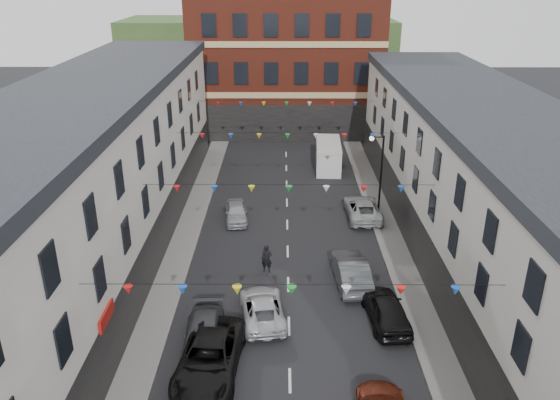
{
  "coord_description": "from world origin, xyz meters",
  "views": [
    {
      "loc": [
        -0.34,
        -23.11,
        16.82
      ],
      "look_at": [
        -0.5,
        7.73,
        3.72
      ],
      "focal_mm": 35.0,
      "sensor_mm": 36.0,
      "label": 1
    }
  ],
  "objects_px": {
    "street_lamp": "(378,164)",
    "car_right_d": "(386,310)",
    "white_van": "(328,155)",
    "pedestrian": "(267,259)",
    "car_right_e": "(351,270)",
    "car_left_d": "(204,334)",
    "moving_car": "(262,308)",
    "car_left_c": "(209,358)",
    "car_right_f": "(362,208)",
    "car_left_e": "(236,212)"
  },
  "relations": [
    {
      "from": "street_lamp",
      "to": "car_right_d",
      "type": "height_order",
      "value": "street_lamp"
    },
    {
      "from": "white_van",
      "to": "pedestrian",
      "type": "relative_size",
      "value": 3.18
    },
    {
      "from": "street_lamp",
      "to": "car_right_e",
      "type": "height_order",
      "value": "street_lamp"
    },
    {
      "from": "car_left_d",
      "to": "moving_car",
      "type": "distance_m",
      "value": 3.55
    },
    {
      "from": "car_right_e",
      "to": "pedestrian",
      "type": "distance_m",
      "value": 5.03
    },
    {
      "from": "car_left_c",
      "to": "white_van",
      "type": "xyz_separation_m",
      "value": [
        7.4,
        27.47,
        0.43
      ]
    },
    {
      "from": "car_right_d",
      "to": "car_right_f",
      "type": "bearing_deg",
      "value": -97.0
    },
    {
      "from": "car_right_f",
      "to": "car_left_c",
      "type": "bearing_deg",
      "value": 59.8
    },
    {
      "from": "car_left_e",
      "to": "car_left_c",
      "type": "bearing_deg",
      "value": -96.36
    },
    {
      "from": "car_left_e",
      "to": "car_right_f",
      "type": "distance_m",
      "value": 9.19
    },
    {
      "from": "car_left_e",
      "to": "car_right_e",
      "type": "height_order",
      "value": "car_right_e"
    },
    {
      "from": "car_right_e",
      "to": "car_right_f",
      "type": "relative_size",
      "value": 0.96
    },
    {
      "from": "moving_car",
      "to": "street_lamp",
      "type": "bearing_deg",
      "value": -128.67
    },
    {
      "from": "moving_car",
      "to": "white_van",
      "type": "bearing_deg",
      "value": -110.44
    },
    {
      "from": "car_left_e",
      "to": "moving_car",
      "type": "relative_size",
      "value": 0.83
    },
    {
      "from": "street_lamp",
      "to": "car_left_c",
      "type": "distance_m",
      "value": 20.44
    },
    {
      "from": "car_left_c",
      "to": "white_van",
      "type": "bearing_deg",
      "value": 79.18
    },
    {
      "from": "moving_car",
      "to": "pedestrian",
      "type": "distance_m",
      "value": 4.79
    },
    {
      "from": "street_lamp",
      "to": "white_van",
      "type": "distance_m",
      "value": 10.71
    },
    {
      "from": "car_left_c",
      "to": "car_right_e",
      "type": "relative_size",
      "value": 1.17
    },
    {
      "from": "car_right_d",
      "to": "white_van",
      "type": "xyz_separation_m",
      "value": [
        -1.18,
        23.64,
        0.46
      ]
    },
    {
      "from": "moving_car",
      "to": "pedestrian",
      "type": "bearing_deg",
      "value": -99.13
    },
    {
      "from": "car_right_f",
      "to": "street_lamp",
      "type": "bearing_deg",
      "value": -148.32
    },
    {
      "from": "moving_car",
      "to": "pedestrian",
      "type": "relative_size",
      "value": 2.66
    },
    {
      "from": "car_left_d",
      "to": "white_van",
      "type": "xyz_separation_m",
      "value": [
        7.91,
        25.6,
        0.56
      ]
    },
    {
      "from": "car_right_e",
      "to": "pedestrian",
      "type": "height_order",
      "value": "pedestrian"
    },
    {
      "from": "street_lamp",
      "to": "white_van",
      "type": "relative_size",
      "value": 1.08
    },
    {
      "from": "car_left_d",
      "to": "car_right_e",
      "type": "bearing_deg",
      "value": 34.98
    },
    {
      "from": "car_right_d",
      "to": "moving_car",
      "type": "height_order",
      "value": "car_right_d"
    },
    {
      "from": "street_lamp",
      "to": "car_right_d",
      "type": "relative_size",
      "value": 1.32
    },
    {
      "from": "street_lamp",
      "to": "white_van",
      "type": "height_order",
      "value": "street_lamp"
    },
    {
      "from": "car_left_d",
      "to": "street_lamp",
      "type": "bearing_deg",
      "value": 53.64
    },
    {
      "from": "car_right_e",
      "to": "car_right_f",
      "type": "height_order",
      "value": "car_right_e"
    },
    {
      "from": "car_left_c",
      "to": "car_right_d",
      "type": "relative_size",
      "value": 1.27
    },
    {
      "from": "car_left_e",
      "to": "white_van",
      "type": "relative_size",
      "value": 0.69
    },
    {
      "from": "car_left_e",
      "to": "car_right_e",
      "type": "relative_size",
      "value": 0.78
    },
    {
      "from": "car_left_d",
      "to": "car_right_f",
      "type": "height_order",
      "value": "car_right_f"
    },
    {
      "from": "car_right_f",
      "to": "moving_car",
      "type": "distance_m",
      "value": 14.38
    },
    {
      "from": "street_lamp",
      "to": "car_right_f",
      "type": "bearing_deg",
      "value": -146.6
    },
    {
      "from": "car_left_d",
      "to": "pedestrian",
      "type": "bearing_deg",
      "value": 66.12
    },
    {
      "from": "car_left_c",
      "to": "pedestrian",
      "type": "bearing_deg",
      "value": 79.66
    },
    {
      "from": "street_lamp",
      "to": "car_right_e",
      "type": "bearing_deg",
      "value": -106.77
    },
    {
      "from": "moving_car",
      "to": "car_right_f",
      "type": "bearing_deg",
      "value": -126.48
    },
    {
      "from": "car_left_e",
      "to": "moving_car",
      "type": "distance_m",
      "value": 12.27
    },
    {
      "from": "car_right_d",
      "to": "car_right_e",
      "type": "bearing_deg",
      "value": -74.95
    },
    {
      "from": "car_left_c",
      "to": "car_right_f",
      "type": "height_order",
      "value": "car_left_c"
    },
    {
      "from": "car_right_f",
      "to": "car_right_e",
      "type": "bearing_deg",
      "value": 76.48
    },
    {
      "from": "pedestrian",
      "to": "car_right_d",
      "type": "bearing_deg",
      "value": -31.96
    },
    {
      "from": "car_right_e",
      "to": "white_van",
      "type": "height_order",
      "value": "white_van"
    },
    {
      "from": "car_right_e",
      "to": "pedestrian",
      "type": "bearing_deg",
      "value": -18.42
    }
  ]
}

